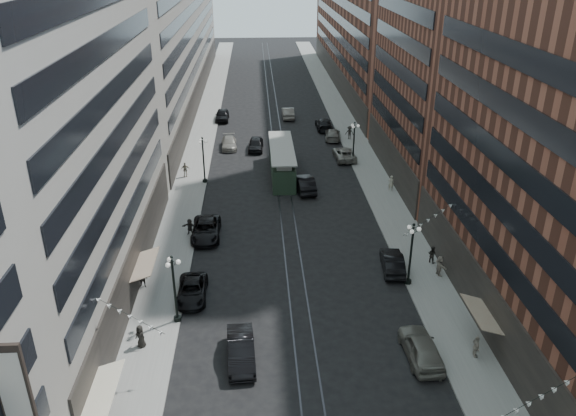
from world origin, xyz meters
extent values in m
plane|color=black|center=(0.00, 60.00, 0.00)|extent=(220.00, 220.00, 0.00)
cube|color=gray|center=(-11.00, 70.00, 0.07)|extent=(4.00, 180.00, 0.15)
cube|color=gray|center=(11.00, 70.00, 0.07)|extent=(4.00, 180.00, 0.15)
cube|color=#2D2D33|center=(-0.70, 70.00, 0.01)|extent=(0.12, 180.00, 0.02)
cube|color=#2D2D33|center=(0.70, 70.00, 0.01)|extent=(0.12, 180.00, 0.02)
cube|color=gray|center=(-17.00, 33.00, 14.00)|extent=(8.00, 36.00, 28.00)
cube|color=gray|center=(-17.00, 96.00, 13.00)|extent=(8.00, 90.00, 26.00)
cube|color=brown|center=(17.00, 28.00, 12.00)|extent=(8.00, 30.00, 24.00)
cube|color=brown|center=(17.00, 105.00, 12.00)|extent=(8.00, 72.00, 24.00)
cylinder|color=black|center=(-9.20, 28.00, 0.30)|extent=(0.56, 0.56, 0.30)
cylinder|color=black|center=(-9.20, 28.00, 2.75)|extent=(0.18, 0.18, 5.20)
sphere|color=black|center=(-9.20, 28.00, 5.55)|extent=(0.24, 0.24, 0.24)
sphere|color=white|center=(-8.75, 28.00, 5.15)|extent=(0.36, 0.36, 0.36)
sphere|color=white|center=(-9.42, 28.39, 5.15)|extent=(0.36, 0.36, 0.36)
sphere|color=white|center=(-9.42, 27.61, 5.15)|extent=(0.36, 0.36, 0.36)
cylinder|color=black|center=(-9.20, 55.00, 0.30)|extent=(0.56, 0.56, 0.30)
cylinder|color=black|center=(-9.20, 55.00, 2.75)|extent=(0.18, 0.18, 5.20)
sphere|color=black|center=(-9.20, 55.00, 5.55)|extent=(0.24, 0.24, 0.24)
sphere|color=white|center=(-8.75, 55.00, 5.15)|extent=(0.36, 0.36, 0.36)
sphere|color=white|center=(-9.42, 55.39, 5.15)|extent=(0.36, 0.36, 0.36)
sphere|color=white|center=(-9.42, 54.61, 5.15)|extent=(0.36, 0.36, 0.36)
cylinder|color=black|center=(9.20, 32.00, 0.30)|extent=(0.56, 0.56, 0.30)
cylinder|color=black|center=(9.20, 32.00, 2.75)|extent=(0.18, 0.18, 5.20)
sphere|color=black|center=(9.20, 32.00, 5.55)|extent=(0.24, 0.24, 0.24)
sphere|color=white|center=(9.65, 32.00, 5.15)|extent=(0.36, 0.36, 0.36)
sphere|color=white|center=(8.97, 32.39, 5.15)|extent=(0.36, 0.36, 0.36)
sphere|color=white|center=(8.97, 31.61, 5.15)|extent=(0.36, 0.36, 0.36)
cylinder|color=black|center=(9.20, 60.00, 0.30)|extent=(0.56, 0.56, 0.30)
cylinder|color=black|center=(9.20, 60.00, 2.75)|extent=(0.18, 0.18, 5.20)
sphere|color=black|center=(9.20, 60.00, 5.55)|extent=(0.24, 0.24, 0.24)
sphere|color=white|center=(9.65, 60.00, 5.15)|extent=(0.36, 0.36, 0.36)
sphere|color=white|center=(8.97, 60.39, 5.15)|extent=(0.36, 0.36, 0.36)
sphere|color=white|center=(8.97, 59.61, 5.15)|extent=(0.36, 0.36, 0.36)
cube|color=#203223|center=(0.00, 57.17, 1.37)|extent=(2.63, 12.62, 2.74)
cube|color=gray|center=(0.00, 57.17, 3.05)|extent=(1.68, 11.57, 0.63)
cube|color=gray|center=(0.00, 57.17, 3.47)|extent=(2.84, 12.83, 0.16)
cylinder|color=black|center=(0.00, 52.44, 0.37)|extent=(2.42, 0.74, 0.74)
cylinder|color=black|center=(0.00, 61.91, 0.37)|extent=(2.42, 0.74, 0.74)
imported|color=black|center=(-8.40, 31.12, 0.69)|extent=(2.35, 4.98, 1.37)
imported|color=#66655B|center=(7.75, 22.95, 0.89)|extent=(2.27, 5.28, 1.78)
imported|color=black|center=(-4.39, 23.44, 0.84)|extent=(2.08, 5.20, 1.68)
imported|color=black|center=(-12.50, 32.66, 0.94)|extent=(0.82, 0.52, 1.59)
imported|color=#A29786|center=(11.43, 22.71, 0.97)|extent=(0.44, 0.96, 1.63)
imported|color=black|center=(-8.04, 41.36, 0.80)|extent=(2.68, 5.76, 1.60)
imported|color=gray|center=(-6.80, 67.54, 0.72)|extent=(2.28, 5.07, 1.44)
imported|color=black|center=(-8.40, 81.12, 0.88)|extent=(2.15, 5.17, 1.75)
imported|color=black|center=(8.40, 34.31, 0.80)|extent=(2.15, 4.99, 1.60)
imported|color=gray|center=(8.40, 62.07, 0.76)|extent=(2.74, 5.55, 1.51)
imported|color=black|center=(7.28, 75.52, 0.83)|extent=(2.35, 5.72, 1.66)
imported|color=black|center=(-3.12, 66.45, 0.83)|extent=(2.24, 4.98, 1.66)
imported|color=slate|center=(2.20, 81.92, 0.86)|extent=(1.86, 5.25, 1.72)
imported|color=black|center=(-9.62, 41.79, 0.95)|extent=(1.54, 0.77, 1.60)
imported|color=#AEA690|center=(-11.64, 56.82, 1.06)|extent=(1.13, 0.65, 1.81)
imported|color=black|center=(12.11, 35.23, 0.93)|extent=(0.83, 0.83, 1.56)
imported|color=#AEA690|center=(12.09, 51.24, 1.05)|extent=(0.67, 0.45, 1.80)
imported|color=black|center=(10.35, 70.04, 1.10)|extent=(1.33, 0.88, 1.91)
imported|color=black|center=(2.38, 52.03, 0.88)|extent=(2.36, 5.51, 1.77)
imported|color=#68645C|center=(7.99, 70.58, 0.75)|extent=(2.74, 5.40, 1.50)
imported|color=black|center=(-11.34, 25.14, 1.00)|extent=(0.94, 0.88, 1.71)
imported|color=gray|center=(12.13, 33.14, 1.03)|extent=(0.76, 1.69, 1.76)
camera|label=1|loc=(-2.99, -6.68, 25.47)|focal=35.00mm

